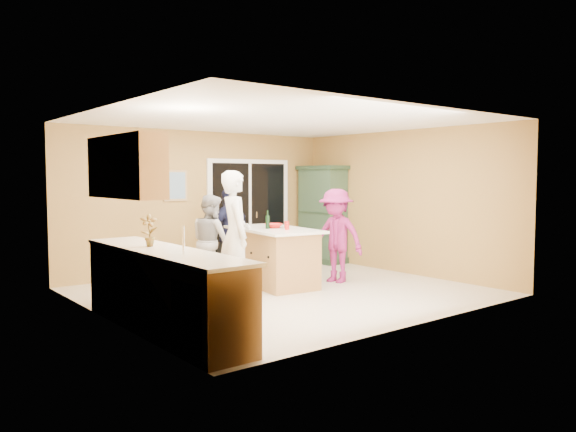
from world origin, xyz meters
TOP-DOWN VIEW (x-y plane):
  - floor at (0.00, 0.00)m, footprint 5.50×5.50m
  - ceiling at (0.00, 0.00)m, footprint 5.50×5.00m
  - wall_back at (0.00, 2.50)m, footprint 5.50×0.10m
  - wall_front at (0.00, -2.50)m, footprint 5.50×0.10m
  - wall_left at (-2.75, 0.00)m, footprint 0.10×5.00m
  - wall_right at (2.75, 0.00)m, footprint 0.10×5.00m
  - left_cabinet_run at (-2.45, -1.05)m, footprint 0.65×3.05m
  - upper_cabinets at (-2.58, -0.20)m, footprint 0.35×1.60m
  - sliding_door at (1.05, 2.46)m, footprint 1.90×0.07m
  - framed_picture at (-0.55, 2.48)m, footprint 0.46×0.04m
  - kitchen_island at (0.19, 0.52)m, footprint 1.17×1.87m
  - green_hutch at (2.49, 1.90)m, footprint 0.57×1.08m
  - woman_white at (-0.85, 0.07)m, footprint 0.65×0.78m
  - woman_grey at (-0.73, 0.93)m, footprint 0.62×0.76m
  - woman_navy at (0.08, 1.66)m, footprint 0.97×0.54m
  - woman_magenta at (1.16, 0.08)m, footprint 0.81×1.12m
  - serving_bowl at (0.22, 0.56)m, footprint 0.38×0.38m
  - tulip_vase at (-2.45, -0.55)m, footprint 0.24×0.20m
  - tumbler_near at (0.19, 0.17)m, footprint 0.07×0.07m
  - tumbler_far at (0.39, 0.44)m, footprint 0.09×0.09m
  - wine_bottle at (0.05, 0.50)m, footprint 0.07×0.07m
  - white_plate at (-0.06, 1.05)m, footprint 0.26×0.26m

SIDE VIEW (x-z plane):
  - floor at x=0.00m, z-range 0.00..0.00m
  - kitchen_island at x=0.19m, z-range -0.03..0.90m
  - left_cabinet_run at x=-2.45m, z-range -0.16..1.08m
  - woman_grey at x=-0.73m, z-range 0.00..1.49m
  - woman_magenta at x=1.16m, z-range 0.00..1.56m
  - woman_navy at x=0.08m, z-range 0.00..1.57m
  - woman_white at x=-0.85m, z-range 0.00..1.85m
  - white_plate at x=-0.06m, z-range 0.93..0.94m
  - serving_bowl at x=0.22m, z-range 0.93..1.00m
  - green_hutch at x=2.49m, z-range -0.03..1.96m
  - tumbler_near at x=0.19m, z-range 0.93..1.03m
  - tumbler_far at x=0.39m, z-range 0.93..1.04m
  - wine_bottle at x=0.05m, z-range 0.90..1.19m
  - sliding_door at x=1.05m, z-range 0.00..2.10m
  - tulip_vase at x=-2.45m, z-range 0.94..1.33m
  - wall_back at x=0.00m, z-range 0.00..2.60m
  - wall_front at x=0.00m, z-range 0.00..2.60m
  - wall_left at x=-2.75m, z-range 0.00..2.60m
  - wall_right at x=2.75m, z-range 0.00..2.60m
  - framed_picture at x=-0.55m, z-range 1.32..1.88m
  - upper_cabinets at x=-2.58m, z-range 1.50..2.25m
  - ceiling at x=0.00m, z-range 2.55..2.65m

